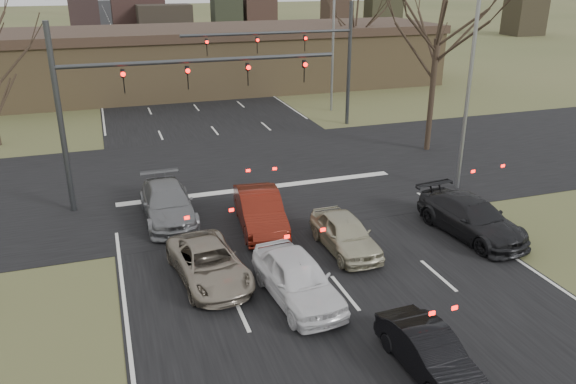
# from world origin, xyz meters

# --- Properties ---
(ground) EXTENTS (360.00, 360.00, 0.00)m
(ground) POSITION_xyz_m (0.00, 0.00, 0.00)
(ground) COLOR #474F2A
(ground) RESTS_ON ground
(road_main) EXTENTS (14.00, 300.00, 0.02)m
(road_main) POSITION_xyz_m (0.00, 60.00, 0.01)
(road_main) COLOR black
(road_main) RESTS_ON ground
(road_cross) EXTENTS (200.00, 14.00, 0.02)m
(road_cross) POSITION_xyz_m (0.00, 15.00, 0.01)
(road_cross) COLOR black
(road_cross) RESTS_ON ground
(building) EXTENTS (42.40, 10.40, 5.30)m
(building) POSITION_xyz_m (2.00, 38.00, 2.67)
(building) COLOR olive
(building) RESTS_ON ground
(mast_arm_near) EXTENTS (12.12, 0.24, 8.00)m
(mast_arm_near) POSITION_xyz_m (-5.23, 13.00, 5.07)
(mast_arm_near) COLOR #383A3D
(mast_arm_near) RESTS_ON ground
(mast_arm_far) EXTENTS (11.12, 0.24, 8.00)m
(mast_arm_far) POSITION_xyz_m (6.18, 23.00, 5.02)
(mast_arm_far) COLOR #383A3D
(mast_arm_far) RESTS_ON ground
(streetlight_right_near) EXTENTS (2.34, 0.25, 10.00)m
(streetlight_right_near) POSITION_xyz_m (8.82, 10.00, 5.59)
(streetlight_right_near) COLOR gray
(streetlight_right_near) RESTS_ON ground
(streetlight_right_far) EXTENTS (2.34, 0.25, 10.00)m
(streetlight_right_far) POSITION_xyz_m (9.32, 27.00, 5.59)
(streetlight_right_far) COLOR gray
(streetlight_right_far) RESTS_ON ground
(tree_right_far) EXTENTS (5.40, 5.40, 9.00)m
(tree_right_far) POSITION_xyz_m (15.00, 35.00, 6.96)
(tree_right_far) COLOR black
(tree_right_far) RESTS_ON ground
(car_silver_suv) EXTENTS (2.54, 4.68, 1.25)m
(car_silver_suv) POSITION_xyz_m (-4.00, 5.27, 0.62)
(car_silver_suv) COLOR gray
(car_silver_suv) RESTS_ON ground
(car_white_sedan) EXTENTS (2.16, 4.56, 1.50)m
(car_white_sedan) POSITION_xyz_m (-1.58, 3.19, 0.75)
(car_white_sedan) COLOR white
(car_white_sedan) RESTS_ON ground
(car_black_hatch) EXTENTS (1.41, 3.65, 1.18)m
(car_black_hatch) POSITION_xyz_m (0.50, -1.17, 0.59)
(car_black_hatch) COLOR black
(car_black_hatch) RESTS_ON ground
(car_charcoal_sedan) EXTENTS (2.64, 5.27, 1.47)m
(car_charcoal_sedan) POSITION_xyz_m (6.50, 5.47, 0.73)
(car_charcoal_sedan) COLOR black
(car_charcoal_sedan) RESTS_ON ground
(car_grey_ahead) EXTENTS (2.08, 5.02, 1.45)m
(car_grey_ahead) POSITION_xyz_m (-4.68, 10.77, 0.73)
(car_grey_ahead) COLOR slate
(car_grey_ahead) RESTS_ON ground
(car_red_ahead) EXTENTS (2.13, 4.82, 1.54)m
(car_red_ahead) POSITION_xyz_m (-1.24, 8.69, 0.77)
(car_red_ahead) COLOR #5B160D
(car_red_ahead) RESTS_ON ground
(car_silver_ahead) EXTENTS (1.64, 4.00, 1.36)m
(car_silver_ahead) POSITION_xyz_m (1.24, 5.83, 0.68)
(car_silver_ahead) COLOR #BDB899
(car_silver_ahead) RESTS_ON ground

